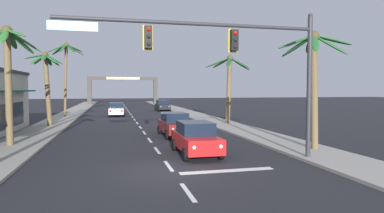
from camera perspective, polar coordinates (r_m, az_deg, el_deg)
ground_plane at (r=13.86m, az=-3.51°, el=-10.98°), size 220.00×220.00×0.00m
sidewalk_right at (r=34.91m, az=3.35°, el=-2.39°), size 3.20×110.00×0.14m
sidewalk_left at (r=33.84m, az=-22.84°, el=-2.79°), size 3.20×110.00×0.14m
lane_markings at (r=33.95m, az=-8.89°, el=-2.68°), size 4.28×88.51×0.01m
traffic_signal_mast at (r=14.89m, az=7.57°, el=9.14°), size 11.58×0.41×6.89m
sedan_lead_at_stop_bar at (r=16.93m, az=0.65°, el=-5.46°), size 1.96×4.45×1.68m
sedan_third_in_queue at (r=23.59m, az=-2.97°, el=-3.07°), size 2.06×4.49×1.68m
sedan_oncoming_far at (r=42.01m, az=-12.96°, el=-0.48°), size 2.04×4.49×1.68m
sedan_parked_nearest_kerb at (r=51.16m, az=-5.14°, el=0.20°), size 2.05×4.49×1.68m
palm_left_second at (r=21.62m, az=-29.31°, el=6.87°), size 3.89×3.88×6.96m
palm_left_third at (r=31.82m, az=-23.89°, el=4.98°), size 3.16×3.09×6.65m
palm_left_farthest at (r=42.28m, az=-21.02°, el=7.50°), size 4.26×4.15×8.90m
palm_right_nearest at (r=18.77m, az=20.33°, el=6.37°), size 4.08×3.64×6.44m
palm_right_second at (r=31.27m, az=6.45°, el=5.06°), size 4.65×4.61×6.54m
town_gateway_arch at (r=73.66m, az=-11.81°, el=3.46°), size 15.13×0.90×6.08m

